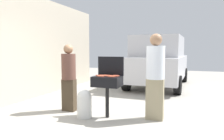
{
  "coord_description": "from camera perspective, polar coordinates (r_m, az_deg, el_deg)",
  "views": [
    {
      "loc": [
        1.85,
        -4.07,
        1.47
      ],
      "look_at": [
        0.12,
        0.64,
        1.0
      ],
      "focal_mm": 33.84,
      "sensor_mm": 36.0,
      "label": 1
    }
  ],
  "objects": [
    {
      "name": "hot_dog_8",
      "position": [
        4.62,
        1.09,
        -1.47
      ],
      "size": [
        0.13,
        0.04,
        0.03
      ],
      "primitive_type": "cylinder",
      "rotation": [
        0.0,
        1.57,
        -0.07
      ],
      "color": "#B74C33",
      "rests_on": "bbq_grill"
    },
    {
      "name": "bbq_grill",
      "position": [
        4.58,
        -1.3,
        -3.48
      ],
      "size": [
        0.6,
        0.44,
        0.91
      ],
      "color": "black",
      "rests_on": "ground"
    },
    {
      "name": "grill_lid_open",
      "position": [
        4.75,
        -0.34,
        1.11
      ],
      "size": [
        0.6,
        0.05,
        0.42
      ],
      "primitive_type": "cube",
      "color": "black",
      "rests_on": "bbq_grill"
    },
    {
      "name": "hot_dog_6",
      "position": [
        4.54,
        -1.97,
        -1.59
      ],
      "size": [
        0.13,
        0.04,
        0.03
      ],
      "primitive_type": "cylinder",
      "rotation": [
        0.0,
        1.57,
        0.08
      ],
      "color": "#C6593D",
      "rests_on": "bbq_grill"
    },
    {
      "name": "hot_dog_0",
      "position": [
        4.45,
        -3.06,
        -1.73
      ],
      "size": [
        0.13,
        0.03,
        0.03
      ],
      "primitive_type": "cylinder",
      "rotation": [
        0.0,
        1.57,
        0.05
      ],
      "color": "#C6593D",
      "rests_on": "bbq_grill"
    },
    {
      "name": "hot_dog_1",
      "position": [
        4.6,
        -0.66,
        -1.49
      ],
      "size": [
        0.13,
        0.04,
        0.03
      ],
      "primitive_type": "cylinder",
      "rotation": [
        0.0,
        1.57,
        0.09
      ],
      "color": "#AD4228",
      "rests_on": "bbq_grill"
    },
    {
      "name": "hot_dog_13",
      "position": [
        4.53,
        -3.0,
        -1.61
      ],
      "size": [
        0.13,
        0.03,
        0.03
      ],
      "primitive_type": "cylinder",
      "rotation": [
        0.0,
        1.57,
        -0.0
      ],
      "color": "#C6593D",
      "rests_on": "bbq_grill"
    },
    {
      "name": "hot_dog_7",
      "position": [
        4.51,
        -3.35,
        -1.64
      ],
      "size": [
        0.13,
        0.03,
        0.03
      ],
      "primitive_type": "cylinder",
      "rotation": [
        0.0,
        1.57,
        -0.04
      ],
      "color": "#B74C33",
      "rests_on": "bbq_grill"
    },
    {
      "name": "ground_plane",
      "position": [
        4.71,
        -4.16,
        -12.85
      ],
      "size": [
        24.0,
        24.0,
        0.0
      ],
      "primitive_type": "plane",
      "color": "#9E998E"
    },
    {
      "name": "parked_minivan",
      "position": [
        8.87,
        12.59,
        2.35
      ],
      "size": [
        2.19,
        4.48,
        2.02
      ],
      "rotation": [
        0.0,
        0.0,
        3.1
      ],
      "color": "#B7B7BC",
      "rests_on": "ground"
    },
    {
      "name": "house_wall_side",
      "position": [
        6.85,
        -22.18,
        5.82
      ],
      "size": [
        0.24,
        8.0,
        3.15
      ],
      "primitive_type": "cube",
      "color": "#B2A893",
      "rests_on": "ground"
    },
    {
      "name": "hot_dog_14",
      "position": [
        4.48,
        0.72,
        -1.68
      ],
      "size": [
        0.13,
        0.03,
        0.03
      ],
      "primitive_type": "cylinder",
      "rotation": [
        0.0,
        1.57,
        0.07
      ],
      "color": "#B74C33",
      "rests_on": "bbq_grill"
    },
    {
      "name": "hot_dog_9",
      "position": [
        4.67,
        -1.5,
        -1.4
      ],
      "size": [
        0.13,
        0.04,
        0.03
      ],
      "primitive_type": "cylinder",
      "rotation": [
        0.0,
        1.57,
        -0.1
      ],
      "color": "#B74C33",
      "rests_on": "bbq_grill"
    },
    {
      "name": "hot_dog_3",
      "position": [
        4.59,
        -2.07,
        -1.52
      ],
      "size": [
        0.13,
        0.03,
        0.03
      ],
      "primitive_type": "cylinder",
      "rotation": [
        0.0,
        1.57,
        0.02
      ],
      "color": "#C6593D",
      "rests_on": "bbq_grill"
    },
    {
      "name": "person_right",
      "position": [
        4.52,
        11.63,
        -0.93
      ],
      "size": [
        0.38,
        0.38,
        1.81
      ],
      "rotation": [
        0.0,
        0.0,
        3.19
      ],
      "color": "gray",
      "rests_on": "ground"
    },
    {
      "name": "hot_dog_2",
      "position": [
        4.47,
        -0.01,
        -1.69
      ],
      "size": [
        0.13,
        0.03,
        0.03
      ],
      "primitive_type": "cylinder",
      "rotation": [
        0.0,
        1.57,
        0.02
      ],
      "color": "#B74C33",
      "rests_on": "bbq_grill"
    },
    {
      "name": "hot_dog_5",
      "position": [
        4.54,
        1.17,
        -1.59
      ],
      "size": [
        0.13,
        0.03,
        0.03
      ],
      "primitive_type": "cylinder",
      "rotation": [
        0.0,
        1.57,
        0.03
      ],
      "color": "#C6593D",
      "rests_on": "bbq_grill"
    },
    {
      "name": "hot_dog_12",
      "position": [
        4.53,
        -0.69,
        -1.6
      ],
      "size": [
        0.13,
        0.04,
        0.03
      ],
      "primitive_type": "cylinder",
      "rotation": [
        0.0,
        1.57,
        0.11
      ],
      "color": "#B74C33",
      "rests_on": "bbq_grill"
    },
    {
      "name": "person_left",
      "position": [
        5.18,
        -11.59,
        -1.36
      ],
      "size": [
        0.34,
        0.34,
        1.61
      ],
      "rotation": [
        0.0,
        0.0,
        0.18
      ],
      "color": "#3F3323",
      "rests_on": "ground"
    },
    {
      "name": "hot_dog_4",
      "position": [
        4.61,
        -3.65,
        -1.48
      ],
      "size": [
        0.13,
        0.03,
        0.03
      ],
      "primitive_type": "cylinder",
      "rotation": [
        0.0,
        1.57,
        0.06
      ],
      "color": "#AD4228",
      "rests_on": "bbq_grill"
    },
    {
      "name": "hot_dog_15",
      "position": [
        4.39,
        -0.37,
        -1.82
      ],
      "size": [
        0.13,
        0.04,
        0.03
      ],
      "primitive_type": "cylinder",
      "rotation": [
        0.0,
        1.57,
        0.07
      ],
      "color": "#B74C33",
      "rests_on": "bbq_grill"
    },
    {
      "name": "propane_tank",
      "position": [
        4.71,
        -7.49,
        -8.83
      ],
      "size": [
        0.32,
        0.32,
        0.62
      ],
      "color": "silver",
      "rests_on": "ground"
    },
    {
      "name": "hot_dog_10",
      "position": [
        4.66,
        -2.68,
        -1.41
      ],
      "size": [
        0.13,
        0.03,
        0.03
      ],
      "primitive_type": "cylinder",
      "rotation": [
        0.0,
        1.57,
        0.06
      ],
      "color": "#B74C33",
      "rests_on": "bbq_grill"
    },
    {
      "name": "hot_dog_11",
      "position": [
        4.43,
        0.02,
        -1.77
      ],
      "size": [
        0.13,
        0.04,
        0.03
      ],
      "primitive_type": "cylinder",
      "rotation": [
        0.0,
        1.57,
        0.12
      ],
      "color": "#B74C33",
      "rests_on": "bbq_grill"
    }
  ]
}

